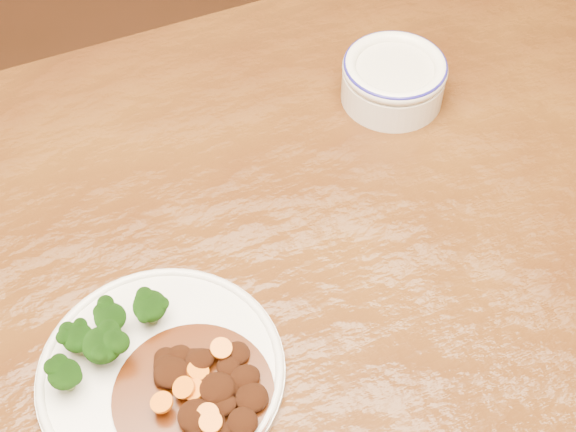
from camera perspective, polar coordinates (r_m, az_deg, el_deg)
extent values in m
cube|color=#57310F|center=(0.82, -2.99, -7.02)|extent=(1.60, 1.08, 0.04)
cylinder|color=#442511|center=(1.57, 15.94, 5.94)|extent=(0.06, 0.06, 0.71)
cylinder|color=silver|center=(0.77, -8.98, -10.97)|extent=(0.23, 0.23, 0.01)
torus|color=silver|center=(0.76, -9.03, -10.79)|extent=(0.23, 0.23, 0.01)
cylinder|color=#7C9B50|center=(0.77, -15.33, -11.37)|extent=(0.01, 0.01, 0.01)
ellipsoid|color=black|center=(0.75, -15.60, -10.79)|extent=(0.03, 0.03, 0.02)
cylinder|color=#7C9B50|center=(0.77, -12.81, -9.62)|extent=(0.01, 0.01, 0.01)
ellipsoid|color=black|center=(0.76, -13.06, -8.92)|extent=(0.04, 0.04, 0.03)
cylinder|color=#7C9B50|center=(0.79, -9.63, -7.01)|extent=(0.01, 0.01, 0.01)
ellipsoid|color=black|center=(0.77, -9.80, -6.33)|extent=(0.03, 0.03, 0.03)
cylinder|color=#7C9B50|center=(0.79, -12.32, -7.70)|extent=(0.01, 0.01, 0.01)
ellipsoid|color=black|center=(0.77, -12.53, -7.06)|extent=(0.03, 0.03, 0.02)
cylinder|color=#7C9B50|center=(0.78, -14.48, -8.98)|extent=(0.01, 0.01, 0.01)
ellipsoid|color=black|center=(0.77, -14.72, -8.37)|extent=(0.03, 0.03, 0.02)
cylinder|color=#4A1C08|center=(0.75, -6.74, -12.53)|extent=(0.15, 0.15, 0.00)
ellipsoid|color=black|center=(0.75, -8.29, -10.95)|extent=(0.03, 0.03, 0.02)
ellipsoid|color=black|center=(0.73, -2.58, -12.78)|extent=(0.03, 0.03, 0.02)
ellipsoid|color=black|center=(0.75, -8.82, -11.39)|extent=(0.02, 0.02, 0.01)
ellipsoid|color=black|center=(0.75, -8.66, -10.45)|extent=(0.02, 0.02, 0.01)
ellipsoid|color=black|center=(0.75, -7.64, -11.28)|extent=(0.02, 0.02, 0.01)
ellipsoid|color=black|center=(0.72, -3.23, -14.39)|extent=(0.03, 0.03, 0.01)
ellipsoid|color=black|center=(0.73, -6.56, -13.94)|extent=(0.03, 0.03, 0.02)
ellipsoid|color=black|center=(0.72, -5.59, -14.36)|extent=(0.03, 0.03, 0.01)
ellipsoid|color=black|center=(0.75, -4.26, -10.58)|extent=(0.02, 0.02, 0.01)
ellipsoid|color=black|center=(0.75, -6.73, -9.96)|extent=(0.02, 0.02, 0.01)
ellipsoid|color=black|center=(0.76, -3.62, -9.70)|extent=(0.02, 0.02, 0.01)
ellipsoid|color=black|center=(0.73, -4.64, -13.19)|extent=(0.02, 0.02, 0.01)
ellipsoid|color=black|center=(0.76, -8.70, -9.98)|extent=(0.02, 0.02, 0.01)
ellipsoid|color=black|center=(0.73, -2.47, -12.94)|extent=(0.02, 0.02, 0.01)
ellipsoid|color=black|center=(0.75, -6.29, -10.11)|extent=(0.03, 0.02, 0.01)
ellipsoid|color=black|center=(0.73, -5.07, -12.09)|extent=(0.03, 0.03, 0.02)
ellipsoid|color=black|center=(0.74, -6.03, -11.52)|extent=(0.02, 0.02, 0.01)
ellipsoid|color=black|center=(0.72, -6.22, -14.90)|extent=(0.03, 0.03, 0.01)
ellipsoid|color=black|center=(0.76, -7.75, -9.69)|extent=(0.02, 0.02, 0.01)
ellipsoid|color=black|center=(0.72, -4.77, -15.06)|extent=(0.02, 0.02, 0.01)
ellipsoid|color=black|center=(0.74, -4.55, -12.05)|extent=(0.03, 0.02, 0.01)
ellipsoid|color=black|center=(0.74, -3.07, -11.33)|extent=(0.03, 0.02, 0.01)
cylinder|color=orange|center=(0.73, -8.97, -12.96)|extent=(0.03, 0.03, 0.01)
cylinder|color=orange|center=(0.73, -7.43, -12.01)|extent=(0.03, 0.03, 0.01)
cylinder|color=orange|center=(0.73, -6.75, -12.14)|extent=(0.03, 0.03, 0.01)
cylinder|color=orange|center=(0.74, -6.43, -10.87)|extent=(0.03, 0.03, 0.01)
cylinder|color=orange|center=(0.75, -4.78, -9.35)|extent=(0.03, 0.03, 0.01)
cylinder|color=orange|center=(0.72, -5.72, -13.87)|extent=(0.02, 0.02, 0.01)
cylinder|color=orange|center=(0.71, -5.52, -14.39)|extent=(0.03, 0.03, 0.00)
cylinder|color=white|center=(0.99, 7.45, 9.20)|extent=(0.12, 0.12, 0.04)
cylinder|color=silver|center=(0.97, 7.60, 10.25)|extent=(0.09, 0.09, 0.01)
torus|color=white|center=(0.97, 7.62, 10.44)|extent=(0.13, 0.13, 0.02)
torus|color=navy|center=(0.97, 7.65, 10.62)|extent=(0.12, 0.12, 0.01)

